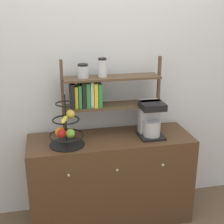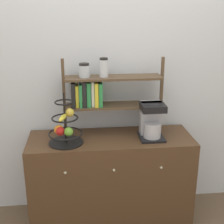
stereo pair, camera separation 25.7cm
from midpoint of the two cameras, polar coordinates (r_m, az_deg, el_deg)
wall_back at (r=2.77m, az=1.83°, el=7.25°), size 7.00×0.05×2.60m
sideboard at (r=2.84m, az=2.44°, el=-12.15°), size 1.40×0.50×0.79m
coffee_maker at (r=2.65m, az=9.99°, el=-1.58°), size 0.21×0.23×0.31m
fruit_stand at (r=2.51m, az=-5.74°, el=-2.97°), size 0.28×0.28×0.42m
shelf_hutch at (r=2.62m, az=0.43°, el=3.95°), size 0.86×0.20×0.66m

